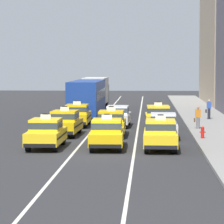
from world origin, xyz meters
TOP-DOWN VIEW (x-y plane):
  - ground_plane at (0.00, 0.00)m, footprint 160.00×160.00m
  - lane_stripe_left_center at (-1.60, 20.00)m, footprint 0.14×80.00m
  - lane_stripe_center_right at (1.60, 20.00)m, footprint 0.14×80.00m
  - sidewalk_curb at (7.20, 15.00)m, footprint 4.00×90.00m
  - taxi_left_nearest at (-3.35, 1.89)m, footprint 1.83×4.56m
  - taxi_left_second at (-3.10, 8.17)m, footprint 1.93×4.61m
  - taxi_left_third at (-3.01, 14.60)m, footprint 1.87×4.58m
  - bus_left_fourth at (-3.09, 23.64)m, footprint 2.54×11.20m
  - box_truck_left_fifth at (-3.20, 35.02)m, footprint 2.46×7.02m
  - taxi_center_nearest at (0.06, 1.84)m, footprint 1.91×4.60m
  - taxi_center_second at (-0.06, 8.23)m, footprint 1.85×4.57m
  - sedan_center_third at (0.07, 14.48)m, footprint 1.91×4.36m
  - taxi_right_nearest at (3.01, 1.54)m, footprint 1.87×4.58m
  - sedan_right_second at (3.30, 7.28)m, footprint 1.81×4.32m
  - taxi_right_third at (3.07, 13.55)m, footprint 1.92×4.60m
  - pedestrian_mid_block at (5.85, 11.86)m, footprint 0.47×0.24m
  - pedestrian_trailing at (7.38, 19.92)m, footprint 0.47×0.24m
  - fire_hydrant at (5.68, 5.92)m, footprint 0.36×0.22m

SIDE VIEW (x-z plane):
  - ground_plane at x=0.00m, z-range 0.00..0.00m
  - lane_stripe_left_center at x=-1.60m, z-range 0.00..0.01m
  - lane_stripe_center_right at x=1.60m, z-range 0.00..0.01m
  - sidewalk_curb at x=7.20m, z-range 0.00..0.15m
  - fire_hydrant at x=5.68m, z-range 0.18..0.91m
  - sedan_center_third at x=0.07m, z-range 0.06..1.64m
  - sedan_right_second at x=3.30m, z-range 0.06..1.64m
  - taxi_left_nearest at x=-3.35m, z-range -0.10..1.86m
  - taxi_left_second at x=-3.10m, z-range -0.10..1.86m
  - taxi_left_third at x=-3.01m, z-range -0.10..1.86m
  - taxi_center_nearest at x=0.06m, z-range -0.10..1.86m
  - taxi_center_second at x=-0.06m, z-range -0.10..1.86m
  - taxi_right_nearest at x=3.01m, z-range -0.10..1.86m
  - taxi_right_third at x=3.07m, z-range -0.10..1.86m
  - pedestrian_mid_block at x=5.85m, z-range 0.15..1.72m
  - pedestrian_trailing at x=7.38m, z-range 0.15..1.77m
  - box_truck_left_fifth at x=-3.20m, z-range 0.14..3.41m
  - bus_left_fourth at x=-3.09m, z-range 0.21..3.43m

